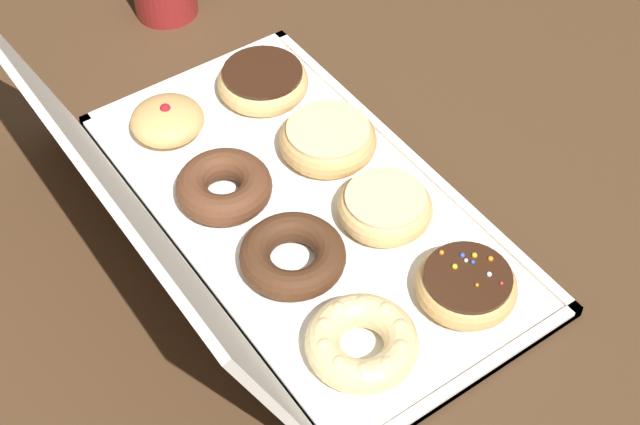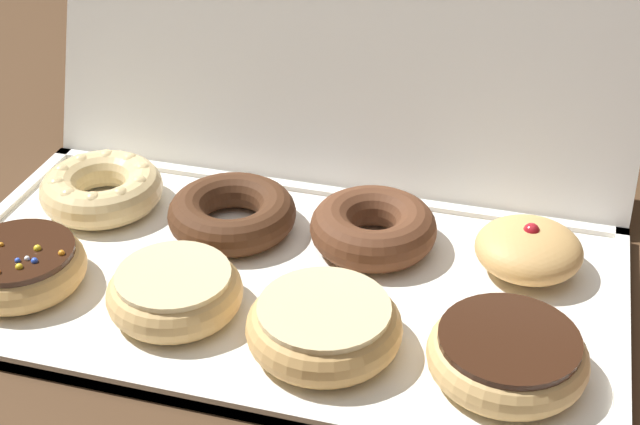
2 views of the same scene
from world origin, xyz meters
name	(u,v)px [view 1 (image 1 of 2)]	position (x,y,z in m)	size (l,w,h in m)	color
ground_plane	(308,212)	(0.00, 0.00, 0.00)	(3.00, 3.00, 0.00)	#4C331E
donut_box	(308,209)	(0.00, 0.00, 0.01)	(0.57, 0.31, 0.01)	white
box_lid_open	(129,207)	(0.00, 0.21, 0.14)	(0.57, 0.30, 0.01)	white
sprinkle_donut_0	(466,285)	(-0.20, -0.06, 0.03)	(0.11, 0.11, 0.04)	tan
glazed_ring_donut_1	(385,207)	(-0.06, -0.06, 0.03)	(0.11, 0.11, 0.04)	#E5B770
glazed_ring_donut_2	(328,139)	(0.06, -0.07, 0.03)	(0.12, 0.12, 0.04)	tan
chocolate_frosted_donut_3	(263,81)	(0.20, -0.07, 0.03)	(0.12, 0.12, 0.04)	#E5B770
cruller_donut_4	(362,342)	(-0.19, 0.07, 0.03)	(0.11, 0.11, 0.04)	#EACC8C
chocolate_cake_ring_donut_5	(293,256)	(-0.06, 0.06, 0.03)	(0.12, 0.12, 0.03)	#472816
chocolate_cake_ring_donut_6	(224,187)	(0.07, 0.07, 0.03)	(0.11, 0.11, 0.04)	#59331E
jelly_filled_donut_7	(167,120)	(0.20, 0.07, 0.03)	(0.09, 0.09, 0.05)	tan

